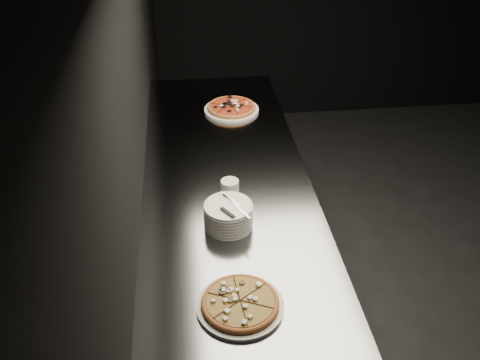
{
  "coord_description": "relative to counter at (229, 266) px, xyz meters",
  "views": [
    {
      "loc": [
        -2.29,
        -1.91,
        2.24
      ],
      "look_at": [
        -2.08,
        -0.02,
        0.97
      ],
      "focal_mm": 40.0,
      "sensor_mm": 36.0,
      "label": 1
    }
  ],
  "objects": [
    {
      "name": "wall_left",
      "position": [
        -0.37,
        0.0,
        0.94
      ],
      "size": [
        0.02,
        5.0,
        2.8
      ],
      "primitive_type": "cube",
      "color": "black",
      "rests_on": "floor"
    },
    {
      "name": "plate_stack",
      "position": [
        -0.02,
        -0.26,
        0.51
      ],
      "size": [
        0.19,
        0.19,
        0.1
      ],
      "color": "silver",
      "rests_on": "counter"
    },
    {
      "name": "ramekin",
      "position": [
        0.0,
        -0.04,
        0.5
      ],
      "size": [
        0.08,
        0.08,
        0.07
      ],
      "color": "silver",
      "rests_on": "counter"
    },
    {
      "name": "counter",
      "position": [
        0.0,
        0.0,
        0.0
      ],
      "size": [
        0.74,
        2.44,
        0.92
      ],
      "color": "slate",
      "rests_on": "floor"
    },
    {
      "name": "pizza_mushroom",
      "position": [
        -0.03,
        -0.69,
        0.48
      ],
      "size": [
        0.34,
        0.34,
        0.03
      ],
      "rotation": [
        0.0,
        0.0,
        -0.42
      ],
      "color": "silver",
      "rests_on": "counter"
    },
    {
      "name": "cutlery",
      "position": [
        -0.01,
        -0.27,
        0.56
      ],
      "size": [
        0.09,
        0.19,
        0.01
      ],
      "rotation": [
        0.0,
        0.0,
        0.59
      ],
      "color": "silver",
      "rests_on": "plate_stack"
    },
    {
      "name": "pizza_tomato",
      "position": [
        0.09,
        0.75,
        0.48
      ],
      "size": [
        0.33,
        0.33,
        0.03
      ],
      "rotation": [
        0.0,
        0.0,
        -0.3
      ],
      "color": "silver",
      "rests_on": "counter"
    }
  ]
}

